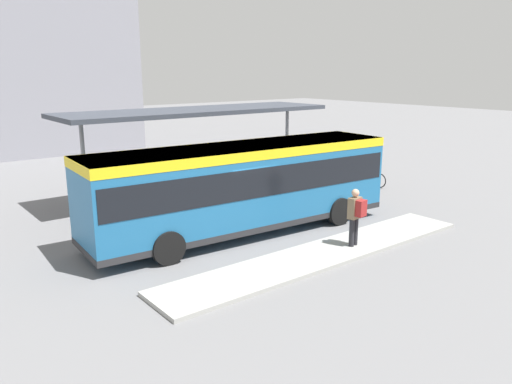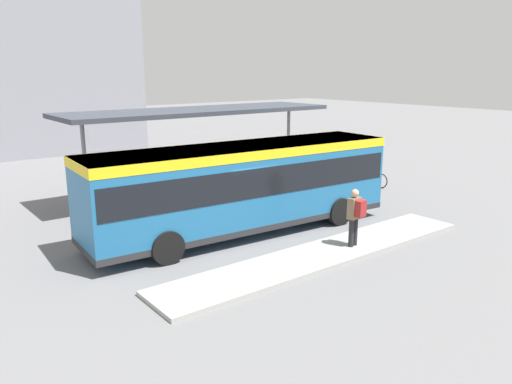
{
  "view_description": "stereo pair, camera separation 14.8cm",
  "coord_description": "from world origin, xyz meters",
  "px_view_note": "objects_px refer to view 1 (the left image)",
  "views": [
    {
      "loc": [
        -9.7,
        -12.97,
        5.39
      ],
      "look_at": [
        0.54,
        0.0,
        1.35
      ],
      "focal_mm": 35.0,
      "sensor_mm": 36.0,
      "label": 1
    },
    {
      "loc": [
        -9.58,
        -13.07,
        5.39
      ],
      "look_at": [
        0.54,
        0.0,
        1.35
      ],
      "focal_mm": 35.0,
      "sensor_mm": 36.0,
      "label": 2
    }
  ],
  "objects_px": {
    "city_bus": "(244,182)",
    "bicycle_orange": "(371,179)",
    "bicycle_yellow": "(357,176)",
    "bicycle_black": "(333,173)",
    "bicycle_blue": "(343,175)",
    "pedestrian_waiting": "(356,214)"
  },
  "relations": [
    {
      "from": "bicycle_orange",
      "to": "bicycle_blue",
      "type": "distance_m",
      "value": 1.53
    },
    {
      "from": "bicycle_yellow",
      "to": "bicycle_orange",
      "type": "bearing_deg",
      "value": -169.34
    },
    {
      "from": "bicycle_blue",
      "to": "bicycle_black",
      "type": "bearing_deg",
      "value": -6.09
    },
    {
      "from": "pedestrian_waiting",
      "to": "bicycle_blue",
      "type": "distance_m",
      "value": 9.75
    },
    {
      "from": "bicycle_yellow",
      "to": "bicycle_black",
      "type": "relative_size",
      "value": 1.09
    },
    {
      "from": "city_bus",
      "to": "bicycle_orange",
      "type": "distance_m",
      "value": 9.28
    },
    {
      "from": "bicycle_yellow",
      "to": "bicycle_black",
      "type": "distance_m",
      "value": 1.49
    },
    {
      "from": "city_bus",
      "to": "bicycle_blue",
      "type": "distance_m",
      "value": 9.39
    },
    {
      "from": "bicycle_orange",
      "to": "bicycle_yellow",
      "type": "height_order",
      "value": "bicycle_yellow"
    },
    {
      "from": "bicycle_orange",
      "to": "bicycle_yellow",
      "type": "relative_size",
      "value": 0.98
    },
    {
      "from": "city_bus",
      "to": "bicycle_orange",
      "type": "relative_size",
      "value": 6.65
    },
    {
      "from": "city_bus",
      "to": "bicycle_black",
      "type": "xyz_separation_m",
      "value": [
        8.75,
        4.1,
        -1.43
      ]
    },
    {
      "from": "pedestrian_waiting",
      "to": "bicycle_yellow",
      "type": "xyz_separation_m",
      "value": [
        7.17,
        6.04,
        -0.79
      ]
    },
    {
      "from": "bicycle_orange",
      "to": "bicycle_blue",
      "type": "bearing_deg",
      "value": -173.85
    },
    {
      "from": "bicycle_blue",
      "to": "bicycle_black",
      "type": "xyz_separation_m",
      "value": [
        0.1,
        0.74,
        -0.0
      ]
    },
    {
      "from": "city_bus",
      "to": "bicycle_orange",
      "type": "xyz_separation_m",
      "value": [
        8.98,
        1.87,
        -1.4
      ]
    },
    {
      "from": "city_bus",
      "to": "bicycle_yellow",
      "type": "xyz_separation_m",
      "value": [
        8.87,
        2.61,
        -1.4
      ]
    },
    {
      "from": "pedestrian_waiting",
      "to": "bicycle_orange",
      "type": "xyz_separation_m",
      "value": [
        7.29,
        5.29,
        -0.79
      ]
    },
    {
      "from": "bicycle_blue",
      "to": "bicycle_yellow",
      "type": "bearing_deg",
      "value": -161.94
    },
    {
      "from": "bicycle_black",
      "to": "bicycle_blue",
      "type": "bearing_deg",
      "value": 172.17
    },
    {
      "from": "bicycle_blue",
      "to": "bicycle_black",
      "type": "distance_m",
      "value": 0.75
    },
    {
      "from": "pedestrian_waiting",
      "to": "bicycle_yellow",
      "type": "bearing_deg",
      "value": -57.4
    }
  ]
}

